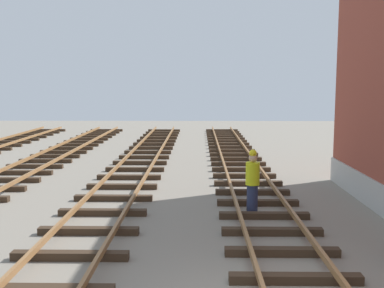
# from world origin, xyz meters

# --- Properties ---
(track_worker_foreground) EXTENTS (0.40, 0.40, 1.87)m
(track_worker_foreground) POSITION_xyz_m (0.48, 6.13, 0.93)
(track_worker_foreground) COLOR #262D4C
(track_worker_foreground) RESTS_ON ground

